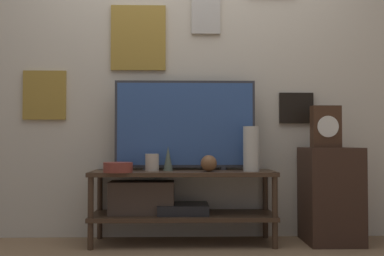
{
  "coord_description": "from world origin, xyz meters",
  "views": [
    {
      "loc": [
        -0.01,
        -2.99,
        0.73
      ],
      "look_at": [
        0.06,
        0.24,
        0.83
      ],
      "focal_mm": 42.0,
      "sensor_mm": 36.0,
      "label": 1
    }
  ],
  "objects_px": {
    "mantel_clock": "(326,127)",
    "vase_round_glass": "(209,163)",
    "vase_wide_bowl": "(118,167)",
    "vase_tall_ceramic": "(251,149)",
    "vase_slim_bronze": "(168,159)",
    "television": "(185,124)",
    "candle_jar": "(152,162)"
  },
  "relations": [
    {
      "from": "vase_wide_bowl",
      "to": "vase_tall_ceramic",
      "type": "height_order",
      "value": "vase_tall_ceramic"
    },
    {
      "from": "vase_wide_bowl",
      "to": "vase_tall_ceramic",
      "type": "bearing_deg",
      "value": 4.6
    },
    {
      "from": "television",
      "to": "vase_tall_ceramic",
      "type": "height_order",
      "value": "television"
    },
    {
      "from": "vase_slim_bronze",
      "to": "vase_tall_ceramic",
      "type": "distance_m",
      "value": 0.6
    },
    {
      "from": "vase_tall_ceramic",
      "to": "candle_jar",
      "type": "height_order",
      "value": "vase_tall_ceramic"
    },
    {
      "from": "vase_round_glass",
      "to": "mantel_clock",
      "type": "bearing_deg",
      "value": 2.85
    },
    {
      "from": "vase_slim_bronze",
      "to": "candle_jar",
      "type": "xyz_separation_m",
      "value": [
        -0.11,
        -0.02,
        -0.03
      ]
    },
    {
      "from": "vase_round_glass",
      "to": "mantel_clock",
      "type": "distance_m",
      "value": 0.89
    },
    {
      "from": "television",
      "to": "vase_tall_ceramic",
      "type": "distance_m",
      "value": 0.52
    },
    {
      "from": "vase_tall_ceramic",
      "to": "mantel_clock",
      "type": "relative_size",
      "value": 1.06
    },
    {
      "from": "vase_tall_ceramic",
      "to": "candle_jar",
      "type": "distance_m",
      "value": 0.71
    },
    {
      "from": "vase_round_glass",
      "to": "vase_wide_bowl",
      "type": "relative_size",
      "value": 0.58
    },
    {
      "from": "vase_wide_bowl",
      "to": "mantel_clock",
      "type": "xyz_separation_m",
      "value": [
        1.47,
        0.11,
        0.28
      ]
    },
    {
      "from": "television",
      "to": "vase_round_glass",
      "type": "bearing_deg",
      "value": -45.1
    },
    {
      "from": "television",
      "to": "vase_tall_ceramic",
      "type": "relative_size",
      "value": 3.26
    },
    {
      "from": "television",
      "to": "vase_slim_bronze",
      "type": "bearing_deg",
      "value": -144.49
    },
    {
      "from": "television",
      "to": "vase_wide_bowl",
      "type": "height_order",
      "value": "television"
    },
    {
      "from": "vase_tall_ceramic",
      "to": "candle_jar",
      "type": "xyz_separation_m",
      "value": [
        -0.7,
        0.04,
        -0.1
      ]
    },
    {
      "from": "television",
      "to": "vase_round_glass",
      "type": "distance_m",
      "value": 0.37
    },
    {
      "from": "candle_jar",
      "to": "mantel_clock",
      "type": "distance_m",
      "value": 1.27
    },
    {
      "from": "television",
      "to": "vase_wide_bowl",
      "type": "relative_size",
      "value": 5.15
    },
    {
      "from": "vase_wide_bowl",
      "to": "vase_tall_ceramic",
      "type": "relative_size",
      "value": 0.63
    },
    {
      "from": "mantel_clock",
      "to": "vase_round_glass",
      "type": "bearing_deg",
      "value": -177.15
    },
    {
      "from": "vase_slim_bronze",
      "to": "vase_tall_ceramic",
      "type": "relative_size",
      "value": 0.56
    },
    {
      "from": "television",
      "to": "candle_jar",
      "type": "relative_size",
      "value": 8.38
    },
    {
      "from": "vase_wide_bowl",
      "to": "candle_jar",
      "type": "bearing_deg",
      "value": 27.89
    },
    {
      "from": "vase_round_glass",
      "to": "vase_wide_bowl",
      "type": "bearing_deg",
      "value": -174.01
    },
    {
      "from": "vase_round_glass",
      "to": "candle_jar",
      "type": "xyz_separation_m",
      "value": [
        -0.4,
        0.05,
        0.0
      ]
    },
    {
      "from": "vase_tall_ceramic",
      "to": "vase_slim_bronze",
      "type": "bearing_deg",
      "value": 173.3
    },
    {
      "from": "vase_tall_ceramic",
      "to": "mantel_clock",
      "type": "height_order",
      "value": "mantel_clock"
    },
    {
      "from": "vase_slim_bronze",
      "to": "mantel_clock",
      "type": "distance_m",
      "value": 1.16
    },
    {
      "from": "vase_wide_bowl",
      "to": "vase_slim_bronze",
      "type": "bearing_deg",
      "value": 23.08
    }
  ]
}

